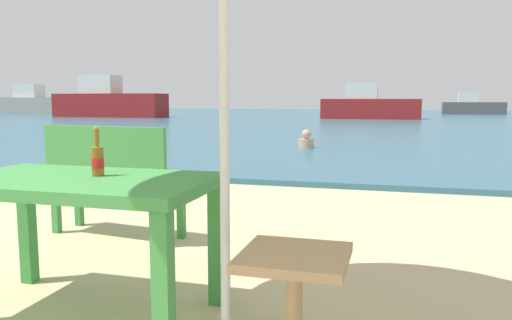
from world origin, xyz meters
name	(u,v)px	position (x,y,z in m)	size (l,w,h in m)	color
sea_water	(381,118)	(0.00, 30.00, 0.04)	(120.00, 50.00, 0.08)	#2D6075
picnic_table_green	(80,198)	(-0.68, 0.76, 0.65)	(1.40, 0.80, 0.76)	#3D8C42
beer_bottle_amber	(98,159)	(-0.61, 0.83, 0.85)	(0.07, 0.07, 0.26)	brown
side_table_wood	(294,296)	(0.53, 0.48, 0.35)	(0.44, 0.44, 0.54)	tan
bench_green_right	(111,174)	(-1.37, 2.17, 0.54)	(1.24, 0.51, 0.95)	#3D8C42
swimmer_person	(306,141)	(-1.02, 9.61, 0.24)	(0.34, 0.34, 0.41)	tan
boat_ferry	(473,106)	(6.12, 37.30, 0.63)	(4.18, 1.14, 1.52)	#4C4C4C
boat_barge	(109,102)	(-15.83, 25.35, 0.97)	(6.84, 1.86, 2.49)	maroon
boat_sailboat	(369,106)	(-0.56, 26.80, 0.77)	(5.31, 1.45, 1.93)	maroon
boat_tanker	(35,103)	(-25.04, 30.12, 0.85)	(5.87, 1.60, 2.14)	gray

